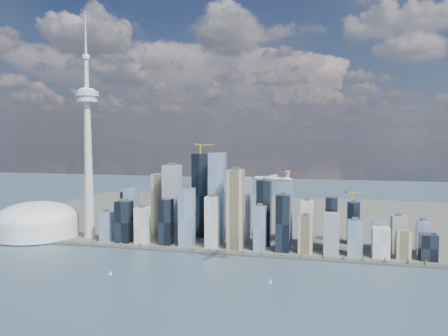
% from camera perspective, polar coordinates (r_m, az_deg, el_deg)
% --- Properties ---
extents(ground, '(4000.00, 4000.00, 0.00)m').
position_cam_1_polar(ground, '(742.51, -8.88, -15.72)').
color(ground, '#2E3D52').
rests_on(ground, ground).
extents(seawall, '(1100.00, 22.00, 4.00)m').
position_cam_1_polar(seawall, '(967.47, -3.19, -10.85)').
color(seawall, '#383838').
rests_on(seawall, ground).
extents(land, '(1400.00, 900.00, 3.00)m').
position_cam_1_polar(land, '(1394.80, 2.09, -6.24)').
color(land, '#4C4C47').
rests_on(land, ground).
extents(shoreline_trees, '(960.53, 7.20, 8.80)m').
position_cam_1_polar(shoreline_trees, '(965.75, -3.19, -10.46)').
color(shoreline_trees, '#3F2D1E').
rests_on(shoreline_trees, seawall).
extents(skyscraper_cluster, '(736.00, 142.00, 233.00)m').
position_cam_1_polar(skyscraper_cluster, '(1020.39, 1.42, -6.05)').
color(skyscraper_cluster, black).
rests_on(skyscraper_cluster, land).
extents(needle_tower, '(56.00, 56.00, 550.50)m').
position_cam_1_polar(needle_tower, '(1111.40, -17.36, 3.10)').
color(needle_tower, '#A5A6A1').
rests_on(needle_tower, land).
extents(dome_stadium, '(200.00, 200.00, 86.00)m').
position_cam_1_polar(dome_stadium, '(1199.43, -23.21, -6.42)').
color(dome_stadium, '#BBBBBB').
rests_on(dome_stadium, land).
extents(airplane, '(76.04, 67.60, 18.61)m').
position_cam_1_polar(airplane, '(795.13, 6.34, -1.33)').
color(airplane, silver).
rests_on(airplane, ground).
extents(sailboat_west, '(6.68, 3.42, 9.32)m').
position_cam_1_polar(sailboat_west, '(843.76, -14.62, -13.15)').
color(sailboat_west, white).
rests_on(sailboat_west, ground).
extents(sailboat_east, '(6.20, 3.37, 8.70)m').
position_cam_1_polar(sailboat_east, '(778.88, 6.08, -14.52)').
color(sailboat_east, white).
rests_on(sailboat_east, ground).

